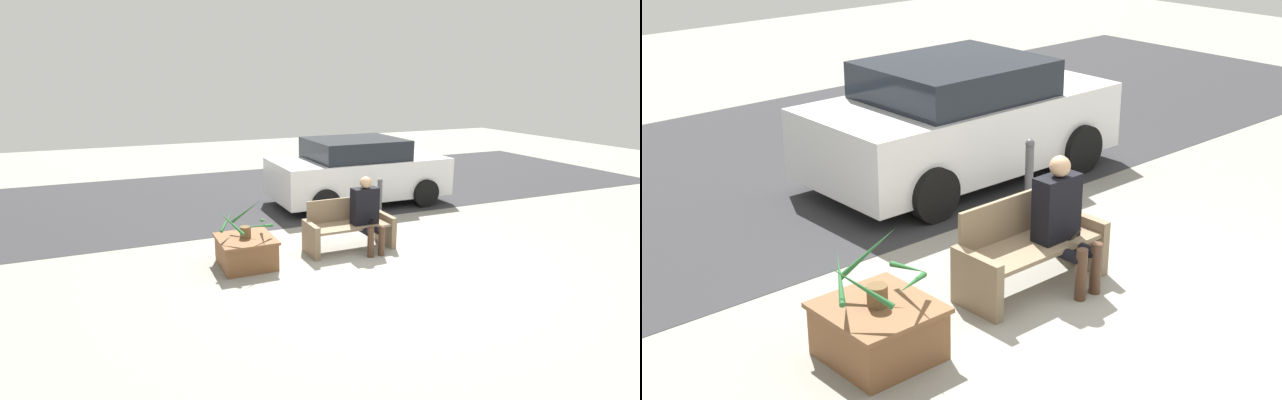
{
  "view_description": "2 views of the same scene",
  "coord_description": "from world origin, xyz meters",
  "views": [
    {
      "loc": [
        -3.67,
        -6.29,
        2.85
      ],
      "look_at": [
        -0.64,
        0.74,
        0.9
      ],
      "focal_mm": 28.0,
      "sensor_mm": 36.0,
      "label": 1
    },
    {
      "loc": [
        -5.48,
        -4.28,
        3.68
      ],
      "look_at": [
        -0.68,
        1.05,
        0.91
      ],
      "focal_mm": 50.0,
      "sensor_mm": 36.0,
      "label": 2
    }
  ],
  "objects": [
    {
      "name": "bench",
      "position": [
        -0.12,
        0.77,
        0.38
      ],
      "size": [
        1.46,
        0.58,
        0.82
      ],
      "color": "#7A664C",
      "rests_on": "ground_plane"
    },
    {
      "name": "ground_plane",
      "position": [
        0.0,
        0.0,
        0.0
      ],
      "size": [
        30.0,
        30.0,
        0.0
      ],
      "primitive_type": "plane",
      "color": "gray"
    },
    {
      "name": "parked_car",
      "position": [
        1.43,
        3.44,
        0.72
      ],
      "size": [
        3.85,
        1.98,
        1.45
      ],
      "color": "silver",
      "rests_on": "ground_plane"
    },
    {
      "name": "road_surface",
      "position": [
        0.0,
        5.22,
        0.0
      ],
      "size": [
        20.0,
        6.0,
        0.01
      ],
      "primitive_type": "cube",
      "color": "#2D2D30",
      "rests_on": "ground_plane"
    },
    {
      "name": "person_seated",
      "position": [
        0.13,
        0.6,
        0.67
      ],
      "size": [
        0.44,
        0.57,
        1.23
      ],
      "color": "black",
      "rests_on": "ground_plane"
    },
    {
      "name": "bollard_post",
      "position": [
        1.22,
        2.06,
        0.44
      ],
      "size": [
        0.1,
        0.1,
        0.84
      ],
      "color": "#4C4C51",
      "rests_on": "ground_plane"
    },
    {
      "name": "planter_box",
      "position": [
        -1.88,
        0.69,
        0.24
      ],
      "size": [
        0.83,
        0.87,
        0.45
      ],
      "color": "brown",
      "rests_on": "ground_plane"
    },
    {
      "name": "potted_plant",
      "position": [
        -1.88,
        0.68,
        0.65
      ],
      "size": [
        0.82,
        0.82,
        0.54
      ],
      "color": "brown",
      "rests_on": "planter_box"
    }
  ]
}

